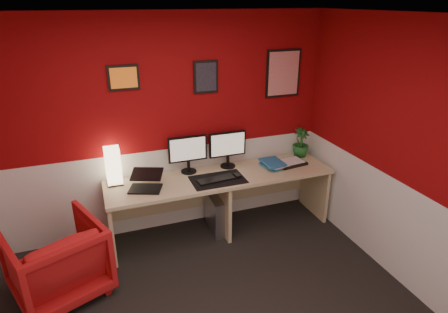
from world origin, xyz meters
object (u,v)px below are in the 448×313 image
(monitor_right, at_px, (228,144))
(armchair, at_px, (57,260))
(laptop, at_px, (145,180))
(pc_tower, at_px, (218,213))
(desk, at_px, (221,203))
(monitor_left, at_px, (188,149))
(shoji_lamp, at_px, (113,167))
(zen_tray, at_px, (290,163))
(potted_plant, at_px, (301,143))

(monitor_right, height_order, armchair, monitor_right)
(laptop, bearing_deg, pc_tower, 27.22)
(desk, xyz_separation_m, monitor_left, (-0.32, 0.22, 0.66))
(shoji_lamp, xyz_separation_m, zen_tray, (2.07, -0.18, -0.18))
(desk, xyz_separation_m, pc_tower, (-0.04, 0.03, -0.14))
(shoji_lamp, height_order, potted_plant, shoji_lamp)
(shoji_lamp, distance_m, zen_tray, 2.08)
(zen_tray, height_order, pc_tower, zen_tray)
(potted_plant, bearing_deg, monitor_left, 179.29)
(laptop, distance_m, potted_plant, 2.03)
(monitor_right, bearing_deg, desk, -126.98)
(laptop, xyz_separation_m, potted_plant, (2.01, 0.26, 0.07))
(potted_plant, bearing_deg, monitor_right, 179.64)
(desk, bearing_deg, shoji_lamp, 170.24)
(potted_plant, relative_size, armchair, 0.46)
(desk, height_order, shoji_lamp, shoji_lamp)
(laptop, height_order, armchair, laptop)
(pc_tower, distance_m, armchair, 1.83)
(desk, height_order, potted_plant, potted_plant)
(desk, relative_size, armchair, 3.23)
(shoji_lamp, bearing_deg, laptop, -41.15)
(pc_tower, bearing_deg, potted_plant, 8.91)
(desk, height_order, laptop, laptop)
(desk, distance_m, armchair, 1.85)
(shoji_lamp, xyz_separation_m, monitor_left, (0.84, 0.02, 0.09))
(shoji_lamp, xyz_separation_m, laptop, (0.29, -0.25, -0.09))
(monitor_left, relative_size, potted_plant, 1.57)
(laptop, distance_m, armchair, 1.11)
(desk, xyz_separation_m, monitor_right, (0.16, 0.21, 0.66))
(zen_tray, height_order, potted_plant, potted_plant)
(monitor_left, xyz_separation_m, monitor_right, (0.48, -0.01, 0.00))
(laptop, relative_size, monitor_right, 0.57)
(monitor_left, distance_m, monitor_right, 0.48)
(armchair, bearing_deg, shoji_lamp, -155.18)
(laptop, relative_size, armchair, 0.41)
(shoji_lamp, relative_size, laptop, 1.21)
(armchair, bearing_deg, zen_tray, 168.14)
(desk, xyz_separation_m, potted_plant, (1.14, 0.20, 0.55))
(monitor_left, relative_size, zen_tray, 1.66)
(desk, relative_size, monitor_left, 4.48)
(desk, bearing_deg, pc_tower, 139.24)
(monitor_right, relative_size, zen_tray, 1.66)
(shoji_lamp, relative_size, pc_tower, 0.89)
(monitor_left, relative_size, armchair, 0.72)
(monitor_left, height_order, pc_tower, monitor_left)
(potted_plant, bearing_deg, zen_tray, -142.61)
(laptop, xyz_separation_m, zen_tray, (1.78, 0.07, -0.09))
(laptop, relative_size, pc_tower, 0.73)
(pc_tower, relative_size, armchair, 0.56)
(armchair, bearing_deg, laptop, -177.51)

